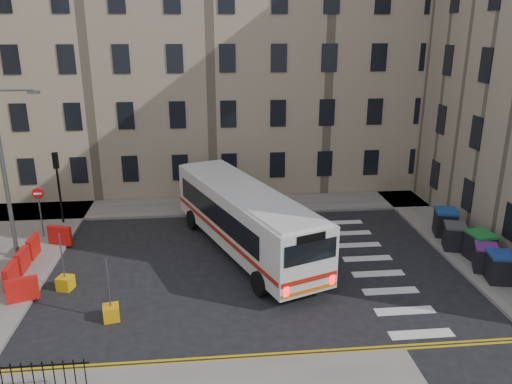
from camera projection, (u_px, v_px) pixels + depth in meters
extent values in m
plane|color=black|center=(288.00, 266.00, 23.67)|extent=(120.00, 120.00, 0.00)
cube|color=slate|center=(171.00, 207.00, 31.21)|extent=(36.00, 3.20, 0.15)
cube|color=slate|center=(433.00, 226.00, 28.29)|extent=(2.40, 26.00, 0.15)
cube|color=tan|center=(157.00, 69.00, 35.16)|extent=(38.00, 10.50, 16.00)
cylinder|color=black|center=(60.00, 196.00, 28.13)|extent=(0.12, 0.12, 3.20)
cube|color=black|center=(55.00, 160.00, 27.49)|extent=(0.28, 0.22, 0.90)
cylinder|color=#595B5E|center=(5.00, 178.00, 23.03)|extent=(0.20, 0.20, 8.00)
cylinder|color=#595B5E|center=(41.00, 215.00, 26.31)|extent=(0.08, 0.08, 2.40)
cube|color=red|center=(37.00, 188.00, 25.84)|extent=(0.60, 0.04, 0.60)
cube|color=red|center=(11.00, 276.00, 21.36)|extent=(0.25, 1.25, 1.00)
cube|color=red|center=(23.00, 260.00, 22.78)|extent=(0.25, 1.25, 1.00)
cube|color=red|center=(33.00, 247.00, 24.20)|extent=(0.25, 1.25, 1.00)
cube|color=red|center=(60.00, 235.00, 25.51)|extent=(1.26, 0.66, 1.00)
cube|color=red|center=(22.00, 290.00, 20.22)|extent=(1.26, 0.66, 1.00)
cube|color=silver|center=(245.00, 216.00, 24.65)|extent=(6.81, 12.09, 2.71)
cube|color=black|center=(215.00, 213.00, 24.46)|extent=(3.48, 8.91, 1.08)
cube|color=black|center=(264.00, 205.00, 25.63)|extent=(3.48, 8.91, 1.08)
cube|color=black|center=(201.00, 180.00, 29.62)|extent=(2.24, 0.91, 1.19)
cube|color=black|center=(311.00, 252.00, 19.42)|extent=(2.24, 0.91, 0.87)
cube|color=#9F1E0D|center=(220.00, 233.00, 24.26)|extent=(4.25, 10.92, 0.19)
cube|color=#9F1E0D|center=(269.00, 224.00, 25.44)|extent=(4.25, 10.92, 0.19)
cube|color=#FF0C0C|center=(286.00, 292.00, 19.41)|extent=(0.24, 0.13, 0.43)
cube|color=#FF0C0C|center=(332.00, 280.00, 20.34)|extent=(0.24, 0.13, 0.43)
cylinder|color=black|center=(192.00, 220.00, 27.89)|extent=(0.67, 1.12, 1.08)
cylinder|color=black|center=(236.00, 212.00, 29.05)|extent=(0.67, 1.12, 1.08)
cylinder|color=black|center=(259.00, 284.00, 20.91)|extent=(0.67, 1.12, 1.08)
cylinder|color=black|center=(314.00, 270.00, 22.07)|extent=(0.67, 1.12, 1.08)
cube|color=black|center=(499.00, 268.00, 21.80)|extent=(1.20, 1.32, 1.18)
cube|color=navy|center=(501.00, 255.00, 21.60)|extent=(1.26, 1.38, 0.12)
cube|color=black|center=(485.00, 259.00, 22.77)|extent=(1.27, 1.35, 1.12)
cube|color=#622078|center=(487.00, 247.00, 22.58)|extent=(1.34, 1.41, 0.12)
cube|color=black|center=(480.00, 247.00, 23.84)|extent=(1.14, 1.29, 1.24)
cube|color=#19722D|center=(482.00, 234.00, 23.62)|extent=(1.20, 1.35, 0.13)
cube|color=black|center=(454.00, 237.00, 25.03)|extent=(1.27, 1.37, 1.18)
cube|color=#3D3D40|center=(456.00, 226.00, 24.83)|extent=(1.34, 1.44, 0.12)
cube|color=black|center=(445.00, 223.00, 26.69)|extent=(1.34, 1.46, 1.28)
cube|color=navy|center=(447.00, 211.00, 26.47)|extent=(1.41, 1.53, 0.13)
cube|color=orange|center=(111.00, 313.00, 19.21)|extent=(0.71, 0.71, 0.60)
cube|color=gold|center=(65.00, 283.00, 21.46)|extent=(0.75, 0.75, 0.60)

